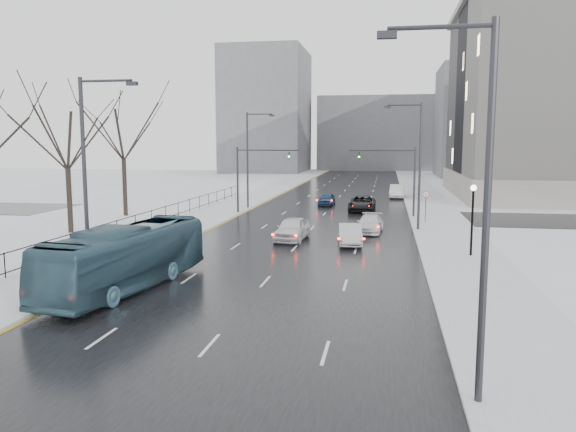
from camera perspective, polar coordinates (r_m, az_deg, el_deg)
The scene contains 26 objects.
road at distance 65.42m, azimuth 4.78°, elevation 1.40°, with size 16.00×150.00×0.04m, color black.
cross_road at distance 53.57m, azimuth 3.61°, elevation 0.06°, with size 130.00×10.00×0.04m, color black.
sidewalk_left at distance 67.18m, azimuth -4.18°, elevation 1.62°, with size 5.00×150.00×0.16m, color silver.
sidewalk_right at distance 65.32m, azimuth 13.99°, elevation 1.25°, with size 5.00×150.00×0.16m, color silver.
park_strip at distance 70.10m, azimuth -11.73°, elevation 1.71°, with size 14.00×150.00×0.12m, color white.
tree_park_d at distance 45.97m, azimuth -21.16°, elevation -1.71°, with size 8.75×8.75×12.50m, color black, non-canonical shape.
tree_park_e at distance 54.85m, azimuth -16.14°, elevation -0.07°, with size 9.45×9.45×13.50m, color black, non-canonical shape.
iron_fence at distance 40.04m, azimuth -18.28°, elevation -1.57°, with size 0.06×70.00×1.30m.
streetlight_r_near at distance 15.02m, azimuth 18.73°, elevation 1.93°, with size 2.95×0.25×10.00m.
streetlight_r_mid at distance 44.87m, azimuth 12.97°, elevation 5.61°, with size 2.95×0.25×10.00m.
streetlight_l_near at distance 28.52m, azimuth -19.58°, elevation 4.36°, with size 2.95×0.25×10.00m.
streetlight_l_far at distance 58.51m, azimuth -3.92°, elevation 6.19°, with size 2.95×0.25×10.00m.
lamppost_r_mid at distance 35.39m, azimuth 18.25°, elevation 0.61°, with size 0.36×0.36×4.28m.
mast_signal_right at distance 52.88m, azimuth 11.58°, elevation 4.27°, with size 6.10×0.33×6.50m.
mast_signal_left at distance 54.49m, azimuth -4.06°, elevation 4.49°, with size 6.10×0.33×6.50m.
no_uturn_sign at distance 49.12m, azimuth 13.83°, elevation 1.85°, with size 0.60×0.06×2.70m.
bldg_far_right at distance 121.88m, azimuth 20.70°, elevation 8.95°, with size 24.00×20.00×22.00m, color slate.
bldg_far_left at distance 132.93m, azimuth -2.17°, elevation 10.56°, with size 18.00×22.00×28.00m, color slate.
bldg_far_center at distance 144.81m, azimuth 9.34°, elevation 8.24°, with size 30.00×18.00×18.00m, color slate.
bus at distance 27.68m, azimuth -16.04°, elevation -4.05°, with size 2.56×10.93×3.04m, color #36596A.
sedan_center_near at distance 39.76m, azimuth 0.43°, elevation -1.32°, with size 1.94×4.82×1.64m, color silver.
sedan_right_near at distance 38.35m, azimuth 6.31°, elevation -1.86°, with size 1.50×4.30×1.42m, color #B8B8BD.
sedan_right_cross at distance 56.97m, azimuth 7.54°, elevation 1.26°, with size 2.59×5.61×1.56m, color black.
sedan_right_far at distance 43.72m, azimuth 8.30°, elevation -0.79°, with size 1.87×4.60×1.34m, color silver.
sedan_center_far at distance 61.89m, azimuth 3.97°, elevation 1.72°, with size 1.62×4.03×1.37m, color navy.
sedan_right_distant at distance 71.42m, azimuth 11.02°, elevation 2.49°, with size 1.75×5.01×1.65m, color white.
Camera 1 is at (5.87, -4.79, 6.98)m, focal length 35.00 mm.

